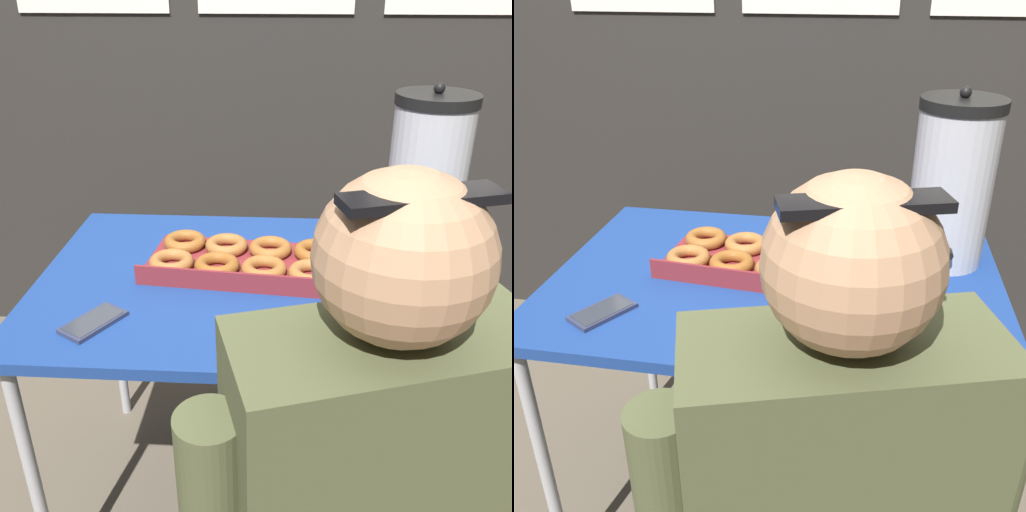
{
  "view_description": "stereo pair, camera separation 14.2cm",
  "coord_description": "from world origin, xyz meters",
  "views": [
    {
      "loc": [
        0.06,
        -1.26,
        1.48
      ],
      "look_at": [
        -0.01,
        0.0,
        0.84
      ],
      "focal_mm": 40.0,
      "sensor_mm": 36.0,
      "label": 1
    },
    {
      "loc": [
        0.2,
        -1.25,
        1.48
      ],
      "look_at": [
        -0.01,
        0.0,
        0.84
      ],
      "focal_mm": 40.0,
      "sensor_mm": 36.0,
      "label": 2
    }
  ],
  "objects": [
    {
      "name": "folding_table",
      "position": [
        0.0,
        0.0,
        0.72
      ],
      "size": [
        1.13,
        0.77,
        0.78
      ],
      "color": "navy",
      "rests_on": "ground"
    },
    {
      "name": "back_wall",
      "position": [
        0.0,
        0.99,
        1.28
      ],
      "size": [
        6.0,
        0.11,
        2.55
      ],
      "color": "#282623",
      "rests_on": "ground"
    },
    {
      "name": "cell_phone",
      "position": [
        -0.36,
        -0.24,
        0.78
      ],
      "size": [
        0.14,
        0.16,
        0.01
      ],
      "rotation": [
        0.0,
        0.0,
        -0.54
      ],
      "color": "#2D334C",
      "rests_on": "folding_table"
    },
    {
      "name": "ground_plane",
      "position": [
        0.0,
        0.0,
        0.0
      ],
      "size": [
        12.0,
        12.0,
        0.0
      ],
      "primitive_type": "plane",
      "color": "brown"
    },
    {
      "name": "donut_box",
      "position": [
        -0.05,
        0.05,
        0.8
      ],
      "size": [
        0.53,
        0.31,
        0.05
      ],
      "rotation": [
        0.0,
        0.0,
        -0.09
      ],
      "color": "maroon",
      "rests_on": "folding_table"
    },
    {
      "name": "coffee_urn",
      "position": [
        0.42,
        0.18,
        0.99
      ],
      "size": [
        0.21,
        0.23,
        0.45
      ],
      "color": "#B7B7BC",
      "rests_on": "folding_table"
    }
  ]
}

